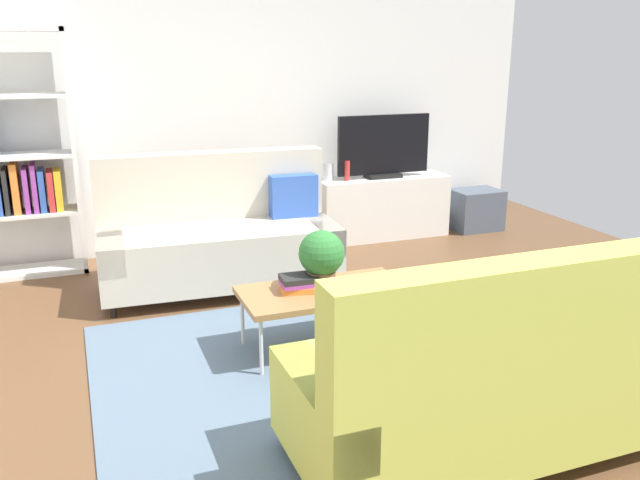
{
  "coord_description": "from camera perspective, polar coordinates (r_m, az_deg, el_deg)",
  "views": [
    {
      "loc": [
        -1.48,
        -3.67,
        1.95
      ],
      "look_at": [
        0.08,
        0.48,
        0.65
      ],
      "focal_mm": 37.35,
      "sensor_mm": 36.0,
      "label": 1
    }
  ],
  "objects": [
    {
      "name": "ground_plane",
      "position": [
        4.42,
        1.22,
        -9.89
      ],
      "size": [
        7.68,
        7.68,
        0.0
      ],
      "primitive_type": "plane",
      "color": "brown"
    },
    {
      "name": "wall_far",
      "position": [
        6.66,
        -7.9,
        11.88
      ],
      "size": [
        6.4,
        0.12,
        2.9
      ],
      "primitive_type": "cube",
      "color": "white",
      "rests_on": "ground_plane"
    },
    {
      "name": "area_rug",
      "position": [
        4.33,
        0.72,
        -10.34
      ],
      "size": [
        2.9,
        2.2,
        0.01
      ],
      "primitive_type": "cube",
      "color": "slate",
      "rests_on": "ground_plane"
    },
    {
      "name": "couch_beige",
      "position": [
        5.54,
        -8.61,
        0.34
      ],
      "size": [
        1.94,
        0.93,
        1.1
      ],
      "rotation": [
        0.0,
        0.0,
        3.09
      ],
      "color": "beige",
      "rests_on": "ground_plane"
    },
    {
      "name": "couch_green",
      "position": [
        3.32,
        14.17,
        -11.19
      ],
      "size": [
        1.9,
        0.85,
        1.1
      ],
      "rotation": [
        0.0,
        0.0,
        0.01
      ],
      "color": "#C1CC51",
      "rests_on": "ground_plane"
    },
    {
      "name": "coffee_table",
      "position": [
        4.36,
        0.39,
        -4.59
      ],
      "size": [
        1.1,
        0.56,
        0.42
      ],
      "color": "#9E7042",
      "rests_on": "ground_plane"
    },
    {
      "name": "tv_console",
      "position": [
        7.02,
        5.26,
        2.84
      ],
      "size": [
        1.4,
        0.44,
        0.64
      ],
      "primitive_type": "cube",
      "color": "silver",
      "rests_on": "ground_plane"
    },
    {
      "name": "tv",
      "position": [
        6.88,
        5.47,
        7.92
      ],
      "size": [
        1.0,
        0.2,
        0.64
      ],
      "color": "black",
      "rests_on": "tv_console"
    },
    {
      "name": "bookshelf",
      "position": [
        6.25,
        -25.47,
        5.83
      ],
      "size": [
        1.1,
        0.36,
        2.1
      ],
      "color": "white",
      "rests_on": "ground_plane"
    },
    {
      "name": "storage_trunk",
      "position": [
        7.5,
        13.18,
        2.56
      ],
      "size": [
        0.52,
        0.4,
        0.44
      ],
      "primitive_type": "cube",
      "color": "#4C5666",
      "rests_on": "ground_plane"
    },
    {
      "name": "potted_plant",
      "position": [
        4.33,
        0.13,
        -1.42
      ],
      "size": [
        0.3,
        0.3,
        0.38
      ],
      "color": "brown",
      "rests_on": "coffee_table"
    },
    {
      "name": "table_book_0",
      "position": [
        4.33,
        -1.78,
        -4.11
      ],
      "size": [
        0.27,
        0.23,
        0.04
      ],
      "primitive_type": "cube",
      "rotation": [
        0.0,
        0.0,
        -0.21
      ],
      "color": "orange",
      "rests_on": "coffee_table"
    },
    {
      "name": "table_book_1",
      "position": [
        4.32,
        -1.78,
        -3.69
      ],
      "size": [
        0.25,
        0.2,
        0.03
      ],
      "primitive_type": "cube",
      "rotation": [
        0.0,
        0.0,
        -0.07
      ],
      "color": "purple",
      "rests_on": "table_book_0"
    },
    {
      "name": "table_book_2",
      "position": [
        4.31,
        -1.78,
        -3.3
      ],
      "size": [
        0.25,
        0.19,
        0.04
      ],
      "primitive_type": "cube",
      "rotation": [
        0.0,
        0.0,
        -0.06
      ],
      "color": "#262626",
      "rests_on": "table_book_1"
    },
    {
      "name": "vase_0",
      "position": [
        6.75,
        0.71,
        5.89
      ],
      "size": [
        0.11,
        0.11,
        0.17
      ],
      "primitive_type": "cylinder",
      "color": "silver",
      "rests_on": "tv_console"
    },
    {
      "name": "bottle_0",
      "position": [
        6.73,
        2.33,
        5.97
      ],
      "size": [
        0.06,
        0.06,
        0.2
      ],
      "primitive_type": "cylinder",
      "color": "red",
      "rests_on": "tv_console"
    }
  ]
}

